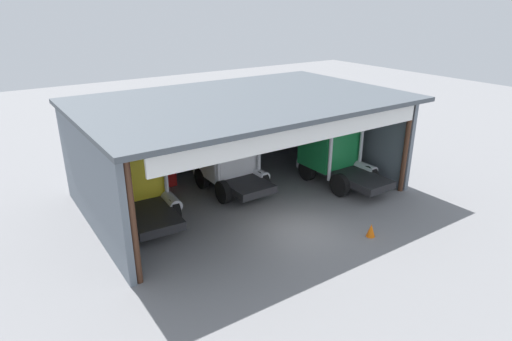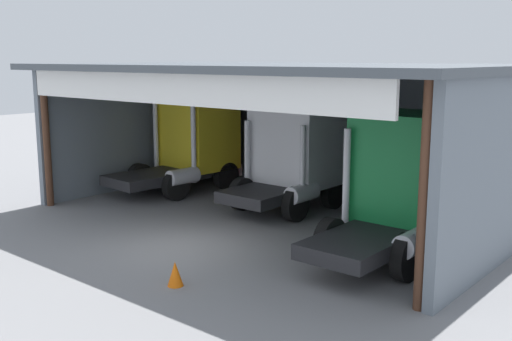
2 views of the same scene
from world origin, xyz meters
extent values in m
plane|color=slate|center=(0.00, 0.00, 0.00)|extent=(80.00, 80.00, 0.00)
cube|color=slate|center=(0.00, 8.84, 2.31)|extent=(14.03, 0.24, 4.61)
cube|color=slate|center=(-7.01, 4.42, 2.31)|extent=(0.24, 8.84, 4.61)
cube|color=slate|center=(7.01, 4.42, 2.31)|extent=(0.24, 8.84, 4.61)
cube|color=#474E55|center=(0.00, 4.09, 4.71)|extent=(14.63, 9.49, 0.20)
cylinder|color=#4C2D1E|center=(-6.76, 0.15, 2.31)|extent=(0.24, 0.24, 4.61)
cylinder|color=#4C2D1E|center=(6.76, 0.15, 2.31)|extent=(0.24, 0.24, 4.61)
cube|color=white|center=(0.00, -0.26, 4.26)|extent=(12.62, 0.12, 0.90)
cube|color=yellow|center=(-4.95, 5.54, 2.20)|extent=(2.59, 2.27, 2.83)
cube|color=black|center=(-4.88, 6.62, 2.70)|extent=(2.09, 0.19, 0.85)
cube|color=silver|center=(-4.88, 6.65, 0.69)|extent=(2.35, 0.30, 0.44)
cube|color=#232326|center=(-5.08, 3.51, 0.72)|extent=(2.07, 3.80, 0.36)
cylinder|color=silver|center=(-6.13, 4.40, 2.09)|extent=(0.18, 0.18, 3.10)
cylinder|color=silver|center=(-3.92, 4.26, 2.09)|extent=(0.18, 0.18, 3.10)
cylinder|color=silver|center=(-3.95, 3.74, 0.84)|extent=(0.63, 1.23, 0.56)
cylinder|color=black|center=(-6.00, 6.03, 0.54)|extent=(0.37, 1.09, 1.07)
cylinder|color=black|center=(-3.84, 5.90, 0.54)|extent=(0.37, 1.09, 1.07)
cylinder|color=black|center=(-6.16, 3.58, 0.54)|extent=(0.37, 1.09, 1.07)
cylinder|color=black|center=(-4.00, 3.44, 0.54)|extent=(0.37, 1.09, 1.07)
cube|color=white|center=(-0.20, 5.56, 2.26)|extent=(2.52, 2.39, 2.93)
cube|color=black|center=(-0.20, 6.78, 2.77)|extent=(2.14, 0.06, 0.88)
cube|color=silver|center=(-0.20, 6.81, 0.70)|extent=(2.39, 0.16, 0.44)
cube|color=#232326|center=(-0.20, 3.92, 0.73)|extent=(1.89, 3.00, 0.36)
cylinder|color=silver|center=(-1.34, 4.22, 1.76)|extent=(0.18, 0.18, 2.42)
cylinder|color=silver|center=(0.93, 4.22, 1.76)|extent=(0.18, 0.18, 2.42)
cylinder|color=silver|center=(0.93, 4.22, 0.85)|extent=(0.56, 1.20, 0.56)
cylinder|color=black|center=(-1.31, 6.04, 0.55)|extent=(0.30, 1.10, 1.10)
cylinder|color=black|center=(0.91, 6.04, 0.55)|extent=(0.30, 1.10, 1.10)
cylinder|color=black|center=(-1.31, 3.92, 0.55)|extent=(0.30, 1.10, 1.10)
cylinder|color=black|center=(0.91, 3.92, 0.55)|extent=(0.30, 1.10, 1.10)
cube|color=#197F3D|center=(4.82, 3.43, 2.22)|extent=(2.36, 2.21, 2.82)
cube|color=black|center=(4.82, 4.55, 2.71)|extent=(2.00, 0.06, 0.85)
cube|color=silver|center=(4.82, 4.58, 0.71)|extent=(2.24, 0.17, 0.44)
cube|color=#232326|center=(4.81, 1.44, 0.74)|extent=(1.78, 3.62, 0.36)
cylinder|color=silver|center=(3.75, 2.18, 1.91)|extent=(0.18, 0.18, 2.71)
cylinder|color=silver|center=(5.88, 2.17, 1.91)|extent=(0.18, 0.18, 2.71)
cylinder|color=silver|center=(5.87, 1.74, 0.86)|extent=(0.56, 1.20, 0.56)
cylinder|color=black|center=(3.79, 3.87, 0.56)|extent=(0.30, 1.12, 1.12)
cylinder|color=black|center=(5.85, 3.87, 0.56)|extent=(0.30, 1.12, 1.12)
cylinder|color=black|center=(3.78, 1.44, 0.56)|extent=(0.30, 1.12, 1.12)
cylinder|color=black|center=(5.84, 1.44, 0.56)|extent=(0.30, 1.12, 1.12)
cylinder|color=#197233|center=(-2.90, 8.12, 0.43)|extent=(0.58, 0.58, 0.86)
cube|color=red|center=(-2.71, 7.33, 0.50)|extent=(0.90, 0.60, 1.00)
cone|color=orange|center=(2.06, -2.14, 0.28)|extent=(0.36, 0.36, 0.56)
camera|label=1|loc=(-10.37, -12.24, 8.90)|focal=30.38mm
camera|label=2|loc=(11.59, -10.70, 4.99)|focal=42.22mm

